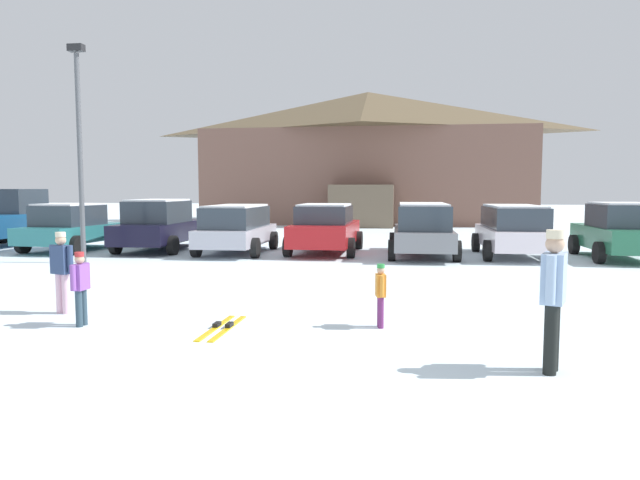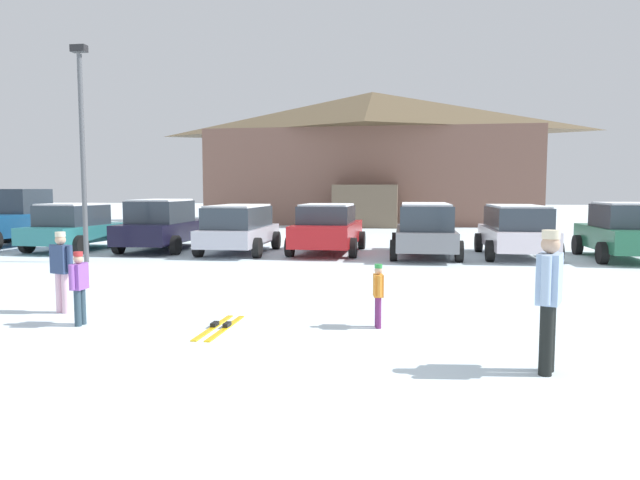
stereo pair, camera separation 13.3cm
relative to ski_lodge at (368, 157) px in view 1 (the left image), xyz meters
name	(u,v)px [view 1 (the left image)]	position (x,y,z in m)	size (l,w,h in m)	color
ground	(136,426)	(0.34, -33.03, -4.28)	(160.00, 160.00, 0.00)	white
ski_lodge	(368,157)	(0.00, 0.00, 0.00)	(20.54, 11.52, 8.45)	brown
parked_teal_hatchback	(72,227)	(-8.91, -19.41, -3.45)	(2.41, 4.11, 1.65)	#297579
parked_black_sedan	(160,225)	(-5.89, -18.86, -3.39)	(2.31, 4.71, 1.79)	black
parked_silver_wagon	(237,227)	(-2.96, -19.31, -3.40)	(2.20, 4.35, 1.62)	#B5B5C3
parked_red_sedan	(325,228)	(-0.03, -18.78, -3.44)	(2.25, 4.46, 1.65)	red
parked_grey_wagon	(423,228)	(3.18, -19.19, -3.37)	(2.20, 4.72, 1.70)	gray
parked_white_suv	(513,229)	(6.00, -18.95, -3.39)	(2.19, 4.38, 1.64)	white
parked_green_coupe	(620,231)	(9.12, -19.15, -3.41)	(2.16, 4.02, 1.74)	#266849
skier_child_in_purple_jacket	(80,284)	(-2.30, -29.60, -3.62)	(0.17, 0.43, 1.16)	#2C414E
skier_teen_in_navy_coat	(62,268)	(-3.12, -28.81, -3.49)	(0.50, 0.29, 1.41)	#E3B3C8
skier_child_in_orange_jacket	(381,292)	(2.33, -28.97, -3.72)	(0.18, 0.36, 0.99)	#6C2A64
skier_adult_in_blue_parka	(553,293)	(4.41, -30.85, -3.34)	(0.37, 0.59, 1.67)	black
pair_of_skis	(222,327)	(-0.07, -29.41, -4.26)	(0.29, 1.62, 0.08)	yellow
lamp_post	(80,143)	(-6.64, -22.41, -0.81)	(0.44, 0.24, 6.23)	#515459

